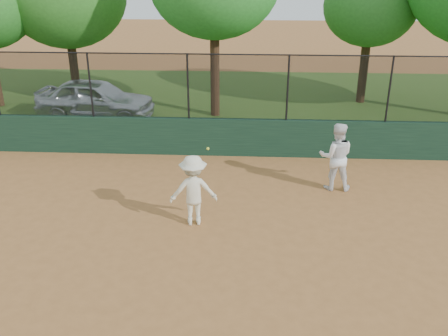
# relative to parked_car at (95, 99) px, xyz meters

# --- Properties ---
(ground) EXTENTS (80.00, 80.00, 0.00)m
(ground) POSITION_rel_parked_car_xyz_m (4.54, -9.55, -0.76)
(ground) COLOR #A66835
(ground) RESTS_ON ground
(back_wall) EXTENTS (26.00, 0.20, 1.20)m
(back_wall) POSITION_rel_parked_car_xyz_m (4.54, -3.55, -0.16)
(back_wall) COLOR #183624
(back_wall) RESTS_ON ground
(grass_strip) EXTENTS (36.00, 12.00, 0.01)m
(grass_strip) POSITION_rel_parked_car_xyz_m (4.54, 2.45, -0.76)
(grass_strip) COLOR #2F5019
(grass_strip) RESTS_ON ground
(parked_car) EXTENTS (4.63, 2.26, 1.52)m
(parked_car) POSITION_rel_parked_car_xyz_m (0.00, 0.00, 0.00)
(parked_car) COLOR silver
(parked_car) RESTS_ON ground
(player_second) EXTENTS (0.94, 0.75, 1.86)m
(player_second) POSITION_rel_parked_car_xyz_m (8.25, -5.81, 0.17)
(player_second) COLOR white
(player_second) RESTS_ON ground
(player_main) EXTENTS (1.19, 0.80, 2.07)m
(player_main) POSITION_rel_parked_car_xyz_m (4.66, -7.91, 0.10)
(player_main) COLOR beige
(player_main) RESTS_ON ground
(fence_assembly) EXTENTS (26.00, 0.06, 2.00)m
(fence_assembly) POSITION_rel_parked_car_xyz_m (4.52, -3.55, 1.47)
(fence_assembly) COLOR black
(fence_assembly) RESTS_ON back_wall
(tree_3) EXTENTS (3.76, 3.42, 5.59)m
(tree_3) POSITION_rel_parked_car_xyz_m (10.64, 2.84, 3.19)
(tree_3) COLOR #372412
(tree_3) RESTS_ON ground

